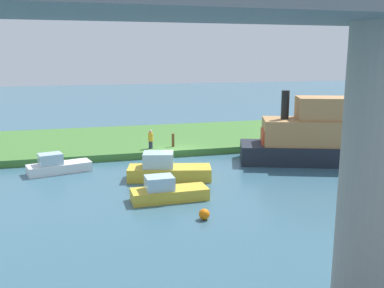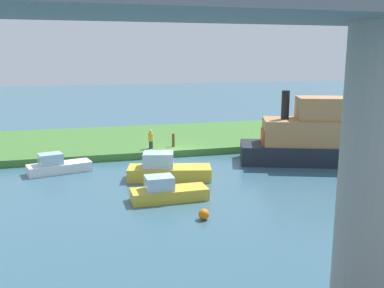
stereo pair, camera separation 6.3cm
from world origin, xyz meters
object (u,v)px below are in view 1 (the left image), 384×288
at_px(person_on_bank, 151,139).
at_px(riverboat_paddlewheel, 167,170).
at_px(pontoon_yellow, 318,136).
at_px(skiff_small, 167,191).
at_px(marker_buoy, 204,214).
at_px(houseboat_blue, 57,166).
at_px(bridge_pylon, 382,171).
at_px(mooring_post, 173,140).

height_order(person_on_bank, riverboat_paddlewheel, person_on_bank).
xyz_separation_m(pontoon_yellow, skiff_small, (11.51, 4.90, -1.36)).
relative_size(pontoon_yellow, marker_buoy, 20.29).
xyz_separation_m(person_on_bank, skiff_small, (0.96, 10.15, -0.74)).
xyz_separation_m(pontoon_yellow, marker_buoy, (10.46, 7.91, -1.57)).
height_order(riverboat_paddlewheel, skiff_small, riverboat_paddlewheel).
relative_size(skiff_small, marker_buoy, 7.78).
distance_m(person_on_bank, houseboat_blue, 7.31).
xyz_separation_m(bridge_pylon, person_on_bank, (2.95, -20.76, -2.85)).
height_order(bridge_pylon, riverboat_paddlewheel, bridge_pylon).
xyz_separation_m(bridge_pylon, marker_buoy, (2.86, -7.59, -3.80)).
bearing_deg(marker_buoy, mooring_post, -97.01).
relative_size(person_on_bank, marker_buoy, 2.78).
bearing_deg(riverboat_paddlewheel, houseboat_blue, -26.86).
distance_m(person_on_bank, mooring_post, 1.75).
bearing_deg(houseboat_blue, mooring_post, -157.21).
xyz_separation_m(pontoon_yellow, houseboat_blue, (17.04, -1.99, -1.37)).
xyz_separation_m(bridge_pylon, riverboat_paddlewheel, (3.13, -14.30, -3.47)).
bearing_deg(mooring_post, riverboat_paddlewheel, 73.95).
height_order(person_on_bank, skiff_small, person_on_bank).
relative_size(pontoon_yellow, houseboat_blue, 2.51).
relative_size(bridge_pylon, person_on_bank, 5.83).
bearing_deg(houseboat_blue, skiff_small, 128.79).
bearing_deg(bridge_pylon, skiff_small, -69.75).
relative_size(mooring_post, pontoon_yellow, 0.10).
bearing_deg(person_on_bank, houseboat_blue, 26.69).
distance_m(mooring_post, houseboat_blue, 8.94).
height_order(bridge_pylon, houseboat_blue, bridge_pylon).
height_order(bridge_pylon, pontoon_yellow, bridge_pylon).
height_order(mooring_post, skiff_small, mooring_post).
relative_size(mooring_post, riverboat_paddlewheel, 0.19).
bearing_deg(houseboat_blue, pontoon_yellow, 173.35).
distance_m(bridge_pylon, marker_buoy, 8.96).
xyz_separation_m(skiff_small, marker_buoy, (-1.05, 3.01, -0.21)).
bearing_deg(mooring_post, houseboat_blue, 22.79).
distance_m(riverboat_paddlewheel, houseboat_blue, 7.08).
relative_size(pontoon_yellow, riverboat_paddlewheel, 1.97).
bearing_deg(houseboat_blue, bridge_pylon, 118.37).
distance_m(bridge_pylon, houseboat_blue, 20.20).
distance_m(skiff_small, marker_buoy, 3.20).
height_order(pontoon_yellow, houseboat_blue, pontoon_yellow).
bearing_deg(houseboat_blue, marker_buoy, 123.64).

